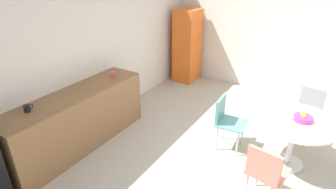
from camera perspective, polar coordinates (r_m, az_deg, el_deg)
ground_plane at (r=4.05m, az=19.00°, el=-16.11°), size 6.00×6.00×0.00m
wall_back at (r=4.79m, az=-15.63°, el=8.88°), size 6.00×0.10×2.60m
wall_side_right at (r=6.22m, az=27.89°, el=10.62°), size 0.10×6.00×2.60m
counter_block at (r=4.41m, az=-18.45°, el=-5.09°), size 2.35×0.60×0.90m
locker_cabinet at (r=6.60m, az=4.09°, el=10.22°), size 0.60×0.50×1.72m
round_table at (r=4.07m, az=25.28°, el=-6.62°), size 1.08×1.08×0.74m
chair_teal at (r=4.20m, az=12.14°, el=-4.67°), size 0.45×0.45×0.83m
chair_coral at (r=3.34m, az=19.90°, el=-14.76°), size 0.48×0.48×0.83m
chair_gray at (r=4.96m, az=27.78°, el=-2.40°), size 0.46×0.46×0.83m
fruit_bowl at (r=4.01m, az=26.75°, el=-4.48°), size 0.25×0.25×0.11m
mug_white at (r=3.91m, az=-27.70°, el=-2.61°), size 0.13×0.08×0.09m
mug_green at (r=4.65m, az=-11.52°, el=4.21°), size 0.13×0.08×0.09m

